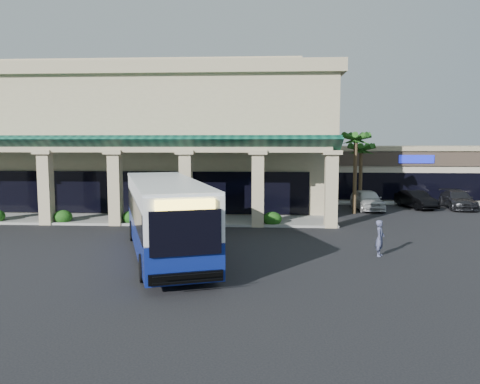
# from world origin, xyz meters

# --- Properties ---
(ground) EXTENTS (110.00, 110.00, 0.00)m
(ground) POSITION_xyz_m (0.00, 0.00, 0.00)
(ground) COLOR black
(main_building) EXTENTS (30.80, 14.80, 11.35)m
(main_building) POSITION_xyz_m (-8.00, 16.00, 5.67)
(main_building) COLOR tan
(main_building) RESTS_ON ground
(arcade) EXTENTS (30.00, 6.20, 5.70)m
(arcade) POSITION_xyz_m (-8.00, 6.80, 2.85)
(arcade) COLOR #093A2C
(arcade) RESTS_ON ground
(strip_mall) EXTENTS (22.50, 12.50, 4.90)m
(strip_mall) POSITION_xyz_m (18.00, 24.00, 2.45)
(strip_mall) COLOR beige
(strip_mall) RESTS_ON ground
(palm_0) EXTENTS (2.40, 2.40, 6.60)m
(palm_0) POSITION_xyz_m (8.50, 11.00, 3.30)
(palm_0) COLOR #1A4512
(palm_0) RESTS_ON ground
(palm_1) EXTENTS (2.40, 2.40, 5.80)m
(palm_1) POSITION_xyz_m (9.50, 14.00, 2.90)
(palm_1) COLOR #1A4512
(palm_1) RESTS_ON ground
(broadleaf_tree) EXTENTS (2.60, 2.60, 4.81)m
(broadleaf_tree) POSITION_xyz_m (7.50, 19.00, 2.41)
(broadleaf_tree) COLOR #17460F
(broadleaf_tree) RESTS_ON ground
(transit_bus) EXTENTS (6.85, 12.79, 3.50)m
(transit_bus) POSITION_xyz_m (-2.64, -2.43, 1.75)
(transit_bus) COLOR navy
(transit_bus) RESTS_ON ground
(pedestrian) EXTENTS (0.61, 0.72, 1.67)m
(pedestrian) POSITION_xyz_m (7.29, -2.09, 0.84)
(pedestrian) COLOR #4A4E70
(pedestrian) RESTS_ON ground
(car_silver) EXTENTS (2.17, 4.79, 1.59)m
(car_silver) POSITION_xyz_m (9.86, 13.00, 0.80)
(car_silver) COLOR silver
(car_silver) RESTS_ON ground
(car_white) EXTENTS (2.50, 4.53, 1.41)m
(car_white) POSITION_xyz_m (13.93, 14.13, 0.71)
(car_white) COLOR black
(car_white) RESTS_ON ground
(car_red) EXTENTS (2.38, 5.02, 1.42)m
(car_red) POSITION_xyz_m (17.20, 14.17, 0.71)
(car_red) COLOR black
(car_red) RESTS_ON ground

